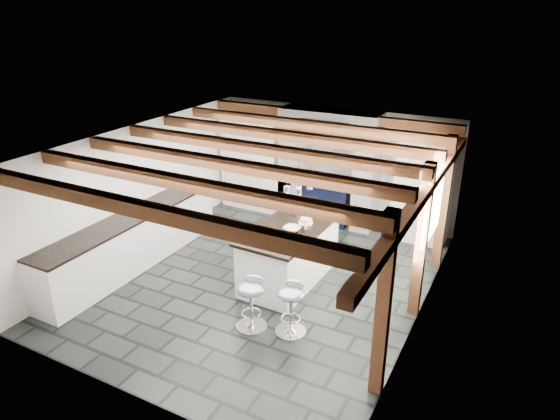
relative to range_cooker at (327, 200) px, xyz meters
The scene contains 6 objects.
ground 2.72m from the range_cooker, 90.00° to the right, with size 6.00×6.00×0.00m, color black.
room_shell 1.52m from the range_cooker, 115.80° to the right, with size 6.00×6.03×6.00m.
range_cooker is the anchor object (origin of this frame).
kitchen_island 2.51m from the range_cooker, 81.25° to the right, with size 1.05×1.93×1.26m.
bar_stool_near 3.90m from the range_cooker, 74.50° to the right, with size 0.46×0.46×0.79m.
bar_stool_far 3.93m from the range_cooker, 82.68° to the right, with size 0.49×0.49×0.80m.
Camera 1 is at (3.55, -6.20, 4.23)m, focal length 32.00 mm.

